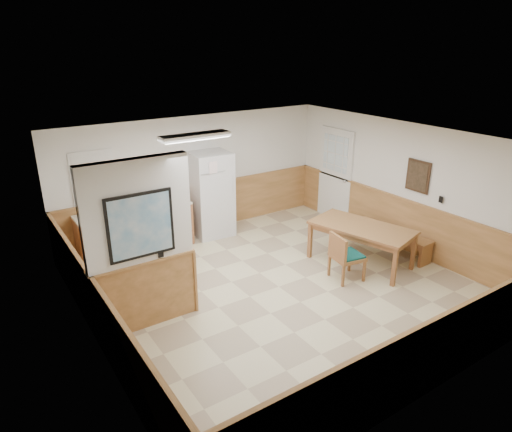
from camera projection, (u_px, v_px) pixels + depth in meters
ground at (279, 287)px, 7.75m from camera, size 6.00×6.00×0.00m
ceiling at (282, 141)px, 6.85m from camera, size 6.00×6.00×0.02m
back_wall at (196, 175)px, 9.63m from camera, size 6.00×0.02×2.50m
right_wall at (404, 187)px, 8.85m from camera, size 0.02×6.00×2.50m
left_wall at (89, 266)px, 5.75m from camera, size 0.02×6.00×2.50m
wainscot_back at (198, 209)px, 9.89m from camera, size 6.00×0.04×1.00m
wainscot_right at (399, 223)px, 9.11m from camera, size 0.04×6.00×1.00m
wainscot_left at (98, 317)px, 6.03m from camera, size 0.04×6.00×1.00m
partition_wall at (141, 248)px, 6.30m from camera, size 1.50×0.20×2.50m
kitchen_counter at (150, 227)px, 9.05m from camera, size 2.20×0.61×1.00m
exterior_door at (335, 175)px, 10.38m from camera, size 0.07×1.02×2.15m
kitchen_window at (93, 177)px, 8.42m from camera, size 0.80×0.04×1.00m
wall_painting at (418, 176)px, 8.50m from camera, size 0.04×0.50×0.60m
fluorescent_fixture at (195, 136)px, 7.47m from camera, size 1.20×0.30×0.09m
refrigerator at (211, 194)px, 9.56m from camera, size 0.83×0.75×1.79m
dining_table at (362, 231)px, 8.34m from camera, size 1.38×2.01×0.75m
dining_bench at (392, 235)px, 8.95m from camera, size 0.45×1.68×0.45m
dining_chair at (343, 254)px, 7.81m from camera, size 0.75×0.57×0.85m
fire_extinguisher at (171, 191)px, 9.07m from camera, size 0.14×0.14×0.48m
soap_bottle at (94, 210)px, 8.36m from camera, size 0.08×0.08×0.21m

